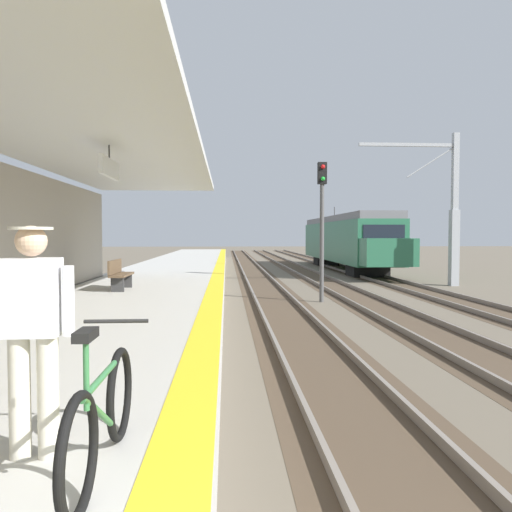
{
  "coord_description": "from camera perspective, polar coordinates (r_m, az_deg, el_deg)",
  "views": [
    {
      "loc": [
        0.1,
        -1.06,
        2.5
      ],
      "look_at": [
        0.66,
        8.57,
        2.1
      ],
      "focal_mm": 35.1,
      "sensor_mm": 36.0,
      "label": 1
    }
  ],
  "objects": [
    {
      "name": "bicycle_beside_commuter",
      "position": [
        3.66,
        -17.14,
        -17.0
      ],
      "size": [
        0.48,
        1.82,
        1.04
      ],
      "color": "black",
      "rests_on": "station_platform"
    },
    {
      "name": "station_platform",
      "position": [
        17.38,
        -11.98,
        -4.45
      ],
      "size": [
        5.0,
        80.0,
        0.91
      ],
      "color": "#B7B5AD",
      "rests_on": "ground"
    },
    {
      "name": "catenary_pylon_far_side",
      "position": [
        26.41,
        21.09,
        4.61
      ],
      "size": [
        5.0,
        0.4,
        7.5
      ],
      "color": "#9EA3A8",
      "rests_on": "ground"
    },
    {
      "name": "track_pair_nearest_platform",
      "position": [
        21.28,
        1.51,
        -4.24
      ],
      "size": [
        2.34,
        120.0,
        0.16
      ],
      "color": "#4C3D2D",
      "rests_on": "ground"
    },
    {
      "name": "track_pair_far_side",
      "position": [
        22.89,
        18.77,
        -3.9
      ],
      "size": [
        2.34,
        120.0,
        0.16
      ],
      "color": "#4C3D2D",
      "rests_on": "ground"
    },
    {
      "name": "platform_bench",
      "position": [
        15.24,
        -15.32,
        -1.94
      ],
      "size": [
        0.45,
        1.6,
        0.88
      ],
      "color": "brown",
      "rests_on": "station_platform"
    },
    {
      "name": "rail_signal_post",
      "position": [
        18.79,
        7.53,
        4.47
      ],
      "size": [
        0.32,
        0.34,
        5.2
      ],
      "color": "#4C4C4C",
      "rests_on": "ground"
    },
    {
      "name": "approaching_train",
      "position": [
        36.57,
        10.24,
        1.83
      ],
      "size": [
        2.93,
        19.6,
        4.76
      ],
      "color": "#286647",
      "rests_on": "ground"
    },
    {
      "name": "commuter_person",
      "position": [
        3.94,
        -24.1,
        -7.49
      ],
      "size": [
        0.59,
        0.3,
        1.67
      ],
      "color": "beige",
      "rests_on": "station_platform"
    },
    {
      "name": "track_pair_middle",
      "position": [
        21.84,
        10.46,
        -4.11
      ],
      "size": [
        2.34,
        120.0,
        0.16
      ],
      "color": "#4C3D2D",
      "rests_on": "ground"
    }
  ]
}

